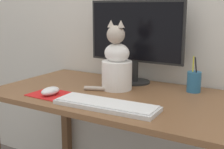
{
  "coord_description": "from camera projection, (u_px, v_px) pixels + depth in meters",
  "views": [
    {
      "loc": [
        0.73,
        -1.29,
        1.15
      ],
      "look_at": [
        -0.0,
        -0.07,
        0.84
      ],
      "focal_mm": 50.0,
      "sensor_mm": 36.0,
      "label": 1
    }
  ],
  "objects": [
    {
      "name": "cat",
      "position": [
        117.0,
        64.0,
        1.6
      ],
      "size": [
        0.22,
        0.19,
        0.36
      ],
      "rotation": [
        0.0,
        0.0,
        0.01
      ],
      "color": "white",
      "rests_on": "desk"
    },
    {
      "name": "mousepad_left",
      "position": [
        50.0,
        94.0,
        1.53
      ],
      "size": [
        0.19,
        0.17,
        0.0
      ],
      "rotation": [
        0.0,
        0.0,
        -0.03
      ],
      "color": "red",
      "rests_on": "desk"
    },
    {
      "name": "keyboard",
      "position": [
        106.0,
        105.0,
        1.33
      ],
      "size": [
        0.47,
        0.16,
        0.02
      ],
      "rotation": [
        0.0,
        0.0,
        0.04
      ],
      "color": "silver",
      "rests_on": "desk"
    },
    {
      "name": "desk",
      "position": [
        120.0,
        114.0,
        1.56
      ],
      "size": [
        1.28,
        0.68,
        0.73
      ],
      "color": "brown",
      "rests_on": "ground_plane"
    },
    {
      "name": "computer_mouse_left",
      "position": [
        50.0,
        91.0,
        1.5
      ],
      "size": [
        0.06,
        0.11,
        0.04
      ],
      "color": "white",
      "rests_on": "mousepad_left"
    },
    {
      "name": "monitor",
      "position": [
        135.0,
        36.0,
        1.71
      ],
      "size": [
        0.56,
        0.17,
        0.46
      ],
      "color": "black",
      "rests_on": "desk"
    },
    {
      "name": "pen_cup",
      "position": [
        194.0,
        82.0,
        1.56
      ],
      "size": [
        0.07,
        0.07,
        0.18
      ],
      "color": "#286089",
      "rests_on": "desk"
    }
  ]
}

